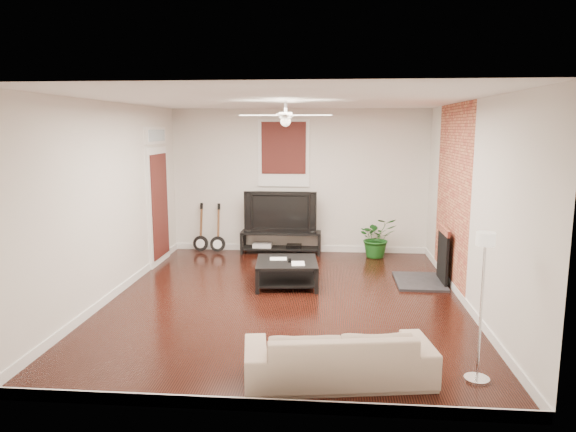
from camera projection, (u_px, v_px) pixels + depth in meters
name	position (u px, v px, depth m)	size (l,w,h in m)	color
room	(286.00, 203.00, 7.23)	(5.01, 6.01, 2.81)	black
brick_accent	(452.00, 196.00, 8.00)	(0.02, 2.20, 2.80)	#AB4537
fireplace	(430.00, 255.00, 8.18)	(0.80, 1.10, 0.92)	black
window_back	(284.00, 153.00, 10.08)	(1.00, 0.06, 1.30)	#38120F
door_left	(158.00, 195.00, 9.32)	(0.08, 1.00, 2.50)	white
tv_stand	(281.00, 242.00, 10.18)	(1.56, 0.42, 0.44)	black
tv	(281.00, 211.00, 10.10)	(1.39, 0.18, 0.80)	black
coffee_table	(287.00, 273.00, 8.11)	(0.94, 0.94, 0.39)	black
sofa	(338.00, 354.00, 5.04)	(1.81, 0.71, 0.53)	#C1AA91
floor_lamp	(481.00, 308.00, 4.95)	(0.24, 0.24, 1.48)	silver
potted_plant	(377.00, 237.00, 9.84)	(0.70, 0.60, 0.78)	#175118
guitar_left	(200.00, 228.00, 10.24)	(0.30, 0.21, 0.97)	black
guitar_right	(217.00, 229.00, 10.18)	(0.30, 0.21, 0.97)	black
ceiling_fan	(286.00, 115.00, 7.02)	(1.24, 1.24, 0.32)	white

